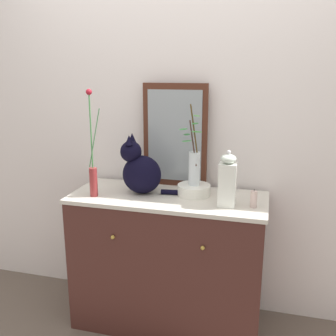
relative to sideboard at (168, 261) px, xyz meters
name	(u,v)px	position (x,y,z in m)	size (l,w,h in m)	color
ground_plane	(168,320)	(0.00, 0.00, -0.45)	(6.00, 6.00, 0.00)	brown
wall_back	(180,126)	(0.00, 0.33, 0.85)	(4.40, 0.08, 2.60)	silver
sideboard	(168,261)	(0.00, 0.00, 0.00)	(1.23, 0.53, 0.90)	#44221D
mirror_leaning	(175,136)	(-0.01, 0.23, 0.79)	(0.43, 0.03, 0.68)	#492418
cat_sitting	(140,170)	(-0.18, 0.01, 0.60)	(0.43, 0.21, 0.38)	black
vase_slim_green	(93,171)	(-0.45, -0.12, 0.61)	(0.09, 0.05, 0.66)	maroon
bowl_porcelain	(194,190)	(0.15, 0.06, 0.48)	(0.21, 0.21, 0.07)	white
vase_glass_clear	(194,165)	(0.15, 0.05, 0.65)	(0.15, 0.14, 0.50)	silver
jar_lidded_porcelain	(228,181)	(0.38, -0.08, 0.60)	(0.10, 0.10, 0.33)	silver
candle_pillar	(254,199)	(0.53, -0.07, 0.50)	(0.04, 0.04, 0.11)	beige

